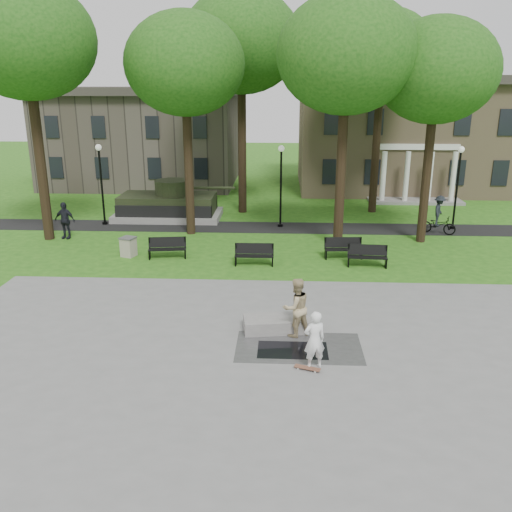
% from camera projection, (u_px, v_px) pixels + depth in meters
% --- Properties ---
extents(ground, '(120.00, 120.00, 0.00)m').
position_uv_depth(ground, '(265.00, 309.00, 20.25)').
color(ground, '#255A15').
rests_on(ground, ground).
extents(plaza, '(22.00, 16.00, 0.02)m').
position_uv_depth(plaza, '(258.00, 377.00, 15.49)').
color(plaza, gray).
rests_on(plaza, ground).
extents(footpath, '(44.00, 2.60, 0.01)m').
position_uv_depth(footpath, '(272.00, 228.00, 31.66)').
color(footpath, black).
rests_on(footpath, ground).
extents(building_right, '(17.00, 12.00, 8.60)m').
position_uv_depth(building_right, '(401.00, 132.00, 43.19)').
color(building_right, '#9E8460').
rests_on(building_right, ground).
extents(building_left, '(15.00, 10.00, 7.20)m').
position_uv_depth(building_left, '(144.00, 140.00, 44.90)').
color(building_left, '#4C443D').
rests_on(building_left, ground).
extents(tree_0, '(6.80, 6.80, 12.97)m').
position_uv_depth(tree_0, '(26.00, 41.00, 26.34)').
color(tree_0, black).
rests_on(tree_0, ground).
extents(tree_1, '(6.20, 6.20, 11.63)m').
position_uv_depth(tree_1, '(185.00, 65.00, 27.74)').
color(tree_1, black).
rests_on(tree_1, ground).
extents(tree_2, '(6.60, 6.60, 12.16)m').
position_uv_depth(tree_2, '(346.00, 55.00, 25.34)').
color(tree_2, black).
rests_on(tree_2, ground).
extents(tree_3, '(6.00, 6.00, 11.19)m').
position_uv_depth(tree_3, '(437.00, 72.00, 26.30)').
color(tree_3, black).
rests_on(tree_3, ground).
extents(tree_4, '(7.20, 7.20, 13.50)m').
position_uv_depth(tree_4, '(241.00, 43.00, 32.42)').
color(tree_4, black).
rests_on(tree_4, ground).
extents(tree_5, '(6.40, 6.40, 12.44)m').
position_uv_depth(tree_5, '(382.00, 55.00, 32.71)').
color(tree_5, black).
rests_on(tree_5, ground).
extents(lamp_left, '(0.36, 0.36, 4.73)m').
position_uv_depth(lamp_left, '(101.00, 178.00, 31.58)').
color(lamp_left, black).
rests_on(lamp_left, ground).
extents(lamp_mid, '(0.36, 0.36, 4.73)m').
position_uv_depth(lamp_mid, '(281.00, 179.00, 31.08)').
color(lamp_mid, black).
rests_on(lamp_mid, ground).
extents(lamp_right, '(0.36, 0.36, 4.73)m').
position_uv_depth(lamp_right, '(458.00, 181.00, 30.61)').
color(lamp_right, black).
rests_on(lamp_right, ground).
extents(tank_monument, '(7.45, 3.40, 2.40)m').
position_uv_depth(tank_monument, '(169.00, 205.00, 33.62)').
color(tank_monument, gray).
rests_on(tank_monument, ground).
extents(puddle, '(2.20, 1.20, 0.00)m').
position_uv_depth(puddle, '(293.00, 350.00, 17.05)').
color(puddle, black).
rests_on(puddle, plaza).
extents(concrete_block, '(2.32, 1.31, 0.45)m').
position_uv_depth(concrete_block, '(276.00, 324.00, 18.39)').
color(concrete_block, gray).
rests_on(concrete_block, plaza).
extents(skateboard, '(0.80, 0.44, 0.07)m').
position_uv_depth(skateboard, '(307.00, 369.00, 15.87)').
color(skateboard, brown).
rests_on(skateboard, plaza).
extents(skateboarder, '(0.75, 0.61, 1.79)m').
position_uv_depth(skateboarder, '(314.00, 340.00, 15.76)').
color(skateboarder, white).
rests_on(skateboarder, plaza).
extents(friend_watching, '(1.22, 1.14, 2.01)m').
position_uv_depth(friend_watching, '(296.00, 307.00, 17.77)').
color(friend_watching, tan).
rests_on(friend_watching, plaza).
extents(pedestrian_walker, '(1.24, 0.69, 2.00)m').
position_uv_depth(pedestrian_walker, '(65.00, 220.00, 29.20)').
color(pedestrian_walker, black).
rests_on(pedestrian_walker, ground).
extents(cyclist, '(2.06, 1.41, 2.16)m').
position_uv_depth(cyclist, '(438.00, 218.00, 30.14)').
color(cyclist, black).
rests_on(cyclist, ground).
extents(park_bench_0, '(1.84, 0.76, 1.00)m').
position_uv_depth(park_bench_0, '(168.00, 247.00, 26.04)').
color(park_bench_0, black).
rests_on(park_bench_0, ground).
extents(park_bench_1, '(1.80, 0.54, 1.00)m').
position_uv_depth(park_bench_1, '(254.00, 254.00, 25.03)').
color(park_bench_1, black).
rests_on(park_bench_1, ground).
extents(park_bench_2, '(1.83, 0.65, 1.00)m').
position_uv_depth(park_bench_2, '(343.00, 248.00, 26.00)').
color(park_bench_2, black).
rests_on(park_bench_2, ground).
extents(park_bench_3, '(1.83, 0.65, 1.00)m').
position_uv_depth(park_bench_3, '(367.00, 255.00, 24.83)').
color(park_bench_3, black).
rests_on(park_bench_3, ground).
extents(trash_bin, '(0.84, 0.84, 0.96)m').
position_uv_depth(trash_bin, '(128.00, 247.00, 26.28)').
color(trash_bin, '#A29A85').
rests_on(trash_bin, ground).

